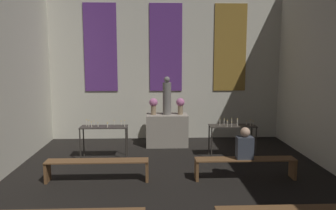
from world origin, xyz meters
TOP-DOWN VIEW (x-y plane):
  - wall_back at (0.00, 10.87)m, footprint 7.82×0.16m
  - altar at (0.00, 9.86)m, footprint 1.27×0.72m
  - statue at (0.00, 9.86)m, footprint 0.26×0.26m
  - flower_vase_left at (-0.41, 9.86)m, footprint 0.26×0.26m
  - flower_vase_right at (0.41, 9.86)m, footprint 0.26×0.26m
  - candle_rack_left at (-1.74, 8.60)m, footprint 1.26×0.48m
  - candle_rack_right at (1.74, 8.60)m, footprint 1.26×0.48m
  - pew_back_left at (-1.64, 6.93)m, footprint 2.24×0.36m
  - pew_back_right at (1.64, 6.93)m, footprint 2.24×0.36m
  - person_seated at (1.62, 6.93)m, footprint 0.36×0.24m

SIDE VIEW (x-z plane):
  - pew_back_left at x=-1.64m, z-range 0.11..0.59m
  - pew_back_right at x=1.64m, z-range 0.11..0.59m
  - altar at x=0.00m, z-range 0.00..0.98m
  - candle_rack_left at x=-1.74m, z-range 0.22..1.29m
  - candle_rack_right at x=1.74m, z-range 0.22..1.30m
  - person_seated at x=1.62m, z-range 0.43..1.14m
  - flower_vase_left at x=-0.41m, z-range 1.03..1.54m
  - flower_vase_right at x=0.41m, z-range 1.03..1.54m
  - statue at x=0.00m, z-range 0.93..2.10m
  - wall_back at x=0.00m, z-range 0.03..5.08m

